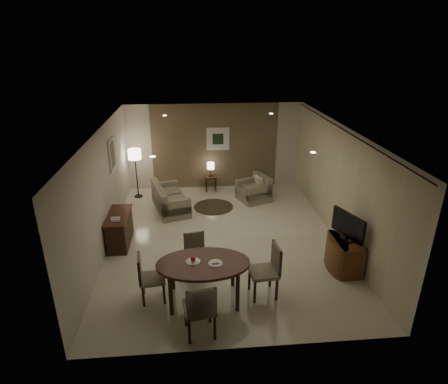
{
  "coord_description": "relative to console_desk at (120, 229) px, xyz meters",
  "views": [
    {
      "loc": [
        -0.73,
        -7.99,
        4.58
      ],
      "look_at": [
        0.0,
        0.2,
        1.15
      ],
      "focal_mm": 30.0,
      "sensor_mm": 36.0,
      "label": 1
    }
  ],
  "objects": [
    {
      "name": "tv_cabinet",
      "position": [
        4.89,
        -1.5,
        -0.03
      ],
      "size": [
        0.48,
        0.9,
        0.7
      ],
      "primitive_type": null,
      "color": "brown",
      "rests_on": "floor"
    },
    {
      "name": "chair_near",
      "position": [
        1.8,
        -3.1,
        0.14
      ],
      "size": [
        0.57,
        0.57,
        1.03
      ],
      "primitive_type": null,
      "rotation": [
        0.0,
        0.0,
        3.29
      ],
      "color": "gray",
      "rests_on": "floor"
    },
    {
      "name": "downlight_fr",
      "position": [
        3.89,
        1.8,
        2.31
      ],
      "size": [
        0.1,
        0.1,
        0.01
      ],
      "primitive_type": "cylinder",
      "color": "white",
      "rests_on": "ceiling"
    },
    {
      "name": "chair_left",
      "position": [
        0.96,
        -2.15,
        0.09
      ],
      "size": [
        0.5,
        0.5,
        0.94
      ],
      "primitive_type": null,
      "rotation": [
        0.0,
        0.0,
        1.69
      ],
      "color": "gray",
      "rests_on": "floor"
    },
    {
      "name": "art_back_canvas",
      "position": [
        2.59,
        3.44,
        1.23
      ],
      "size": [
        0.34,
        0.01,
        0.34
      ],
      "primitive_type": "cube",
      "color": "black",
      "rests_on": "wall_back"
    },
    {
      "name": "sofa",
      "position": [
        1.11,
        1.8,
        -0.0
      ],
      "size": [
        1.74,
        1.18,
        0.75
      ],
      "primitive_type": null,
      "rotation": [
        0.0,
        0.0,
        1.84
      ],
      "color": "gray",
      "rests_on": "floor"
    },
    {
      "name": "side_table",
      "position": [
        2.33,
        3.15,
        -0.14
      ],
      "size": [
        0.37,
        0.37,
        0.47
      ],
      "primitive_type": null,
      "color": "#321D10",
      "rests_on": "floor"
    },
    {
      "name": "art_back_frame",
      "position": [
        2.59,
        3.46,
        1.23
      ],
      "size": [
        0.72,
        0.03,
        0.72
      ],
      "primitive_type": "cube",
      "color": "silver",
      "rests_on": "wall_back"
    },
    {
      "name": "downlight_nr",
      "position": [
        3.89,
        -1.8,
        2.31
      ],
      "size": [
        0.1,
        0.1,
        0.01
      ],
      "primitive_type": "cylinder",
      "color": "white",
      "rests_on": "ceiling"
    },
    {
      "name": "chair_far",
      "position": [
        1.78,
        -1.49,
        0.08
      ],
      "size": [
        0.52,
        0.52,
        0.91
      ],
      "primitive_type": null,
      "rotation": [
        0.0,
        0.0,
        0.2
      ],
      "color": "gray",
      "rests_on": "floor"
    },
    {
      "name": "chair_right",
      "position": [
        3.01,
        -2.2,
        0.15
      ],
      "size": [
        0.55,
        0.55,
        1.04
      ],
      "primitive_type": null,
      "rotation": [
        0.0,
        0.0,
        -1.48
      ],
      "color": "gray",
      "rests_on": "floor"
    },
    {
      "name": "floor_lamp",
      "position": [
        0.07,
        2.82,
        0.38
      ],
      "size": [
        0.38,
        0.38,
        1.51
      ],
      "primitive_type": null,
      "color": "#FFE5B7",
      "rests_on": "floor"
    },
    {
      "name": "art_left_frame",
      "position": [
        -0.23,
        1.2,
        1.48
      ],
      "size": [
        0.03,
        0.6,
        0.8
      ],
      "primitive_type": "cube",
      "color": "silver",
      "rests_on": "wall_left"
    },
    {
      "name": "room_shell",
      "position": [
        2.49,
        0.4,
        0.98
      ],
      "size": [
        5.5,
        7.0,
        2.7
      ],
      "color": "beige",
      "rests_on": "ground"
    },
    {
      "name": "taupe_accent",
      "position": [
        2.49,
        3.48,
        0.98
      ],
      "size": [
        3.96,
        0.03,
        2.7
      ],
      "primitive_type": "cube",
      "color": "brown",
      "rests_on": "wall_back"
    },
    {
      "name": "telephone",
      "position": [
        0.0,
        -0.3,
        0.43
      ],
      "size": [
        0.2,
        0.14,
        0.09
      ],
      "primitive_type": null,
      "color": "white",
      "rests_on": "console_desk"
    },
    {
      "name": "curtain_wall",
      "position": [
        5.17,
        0.0,
        0.95
      ],
      "size": [
        0.08,
        6.7,
        2.58
      ],
      "primitive_type": null,
      "color": "beige",
      "rests_on": "wall_right"
    },
    {
      "name": "flat_tv",
      "position": [
        4.87,
        -1.5,
        0.65
      ],
      "size": [
        0.36,
        0.85,
        0.6
      ],
      "primitive_type": null,
      "rotation": [
        0.0,
        0.0,
        0.35
      ],
      "color": "black",
      "rests_on": "tv_cabinet"
    },
    {
      "name": "curtain_rod",
      "position": [
        5.17,
        0.0,
        2.27
      ],
      "size": [
        0.03,
        6.8,
        0.03
      ],
      "primitive_type": "cylinder",
      "rotation": [
        1.57,
        0.0,
        0.0
      ],
      "color": "black",
      "rests_on": "wall_right"
    },
    {
      "name": "art_left_canvas",
      "position": [
        -0.21,
        1.2,
        1.48
      ],
      "size": [
        0.01,
        0.46,
        0.64
      ],
      "primitive_type": "cube",
      "color": "gray",
      "rests_on": "wall_left"
    },
    {
      "name": "console_desk",
      "position": [
        0.0,
        0.0,
        0.0
      ],
      "size": [
        0.48,
        1.2,
        0.75
      ],
      "primitive_type": null,
      "color": "#472216",
      "rests_on": "floor"
    },
    {
      "name": "dining_table",
      "position": [
        1.89,
        -2.24,
        0.02
      ],
      "size": [
        1.71,
        1.07,
        0.8
      ],
      "primitive_type": null,
      "color": "#472216",
      "rests_on": "floor"
    },
    {
      "name": "table_lamp",
      "position": [
        2.33,
        3.15,
        0.35
      ],
      "size": [
        0.22,
        0.22,
        0.5
      ],
      "primitive_type": null,
      "color": "#FFEAC1",
      "rests_on": "side_table"
    },
    {
      "name": "fruit_apple",
      "position": [
        1.71,
        -2.19,
        0.49
      ],
      "size": [
        0.09,
        0.09,
        0.09
      ],
      "primitive_type": "sphere",
      "color": "maroon",
      "rests_on": "plate_a"
    },
    {
      "name": "armchair",
      "position": [
        3.56,
        2.25,
        -0.0
      ],
      "size": [
        1.05,
        1.08,
        0.75
      ],
      "primitive_type": null,
      "rotation": [
        0.0,
        0.0,
        -1.19
      ],
      "color": "gray",
      "rests_on": "floor"
    },
    {
      "name": "plate_a",
      "position": [
        1.71,
        -2.19,
        0.43
      ],
      "size": [
        0.26,
        0.26,
        0.02
      ],
      "primitive_type": "cylinder",
      "color": "white",
      "rests_on": "dining_table"
    },
    {
      "name": "downlight_fl",
      "position": [
        1.09,
        1.8,
        2.31
      ],
      "size": [
        0.1,
        0.1,
        0.01
      ],
      "primitive_type": "cylinder",
      "color": "white",
      "rests_on": "ceiling"
    },
    {
      "name": "downlight_nl",
      "position": [
        1.09,
        -1.8,
        2.31
      ],
      "size": [
        0.1,
        0.1,
        0.01
      ],
      "primitive_type": "cylinder",
      "color": "white",
      "rests_on": "ceiling"
    },
    {
      "name": "round_rug",
      "position": [
        2.33,
        1.85,
        -0.37
      ],
      "size": [
        1.14,
        1.14,
        0.01
      ],
      "primitive_type": "cylinder",
      "color": "#39301F",
      "rests_on": "floor"
    },
    {
      "name": "plate_b",
      "position": [
        2.11,
        -2.29,
        0.43
      ],
      "size": [
        0.26,
        0.26,
        0.02
      ],
      "primitive_type": "cylinder",
      "color": "white",
      "rests_on": "dining_table"
    },
    {
      "name": "napkin",
      "position": [
        2.11,
        -2.29,
        0.46
      ],
      "size": [
        0.12,
        0.08,
        0.03
      ],
      "primitive_type": "cube",
      "color": "white",
      "rests_on": "plate_b"
    }
  ]
}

